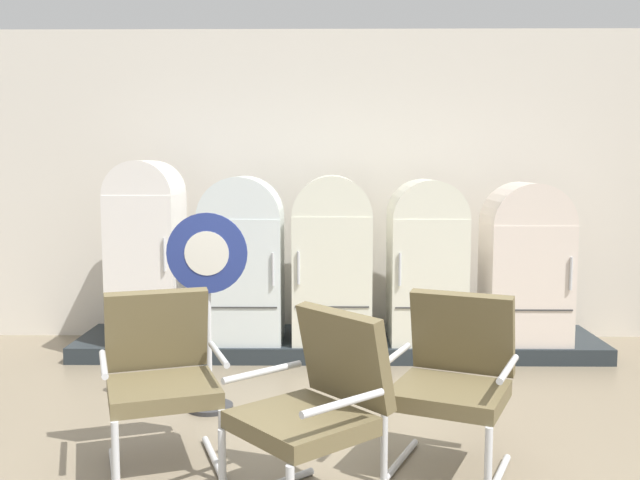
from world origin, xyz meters
name	(u,v)px	position (x,y,z in m)	size (l,w,h in m)	color
back_wall	(338,184)	(0.00, 3.66, 1.51)	(11.76, 0.12, 2.99)	silver
display_plinth	(338,344)	(0.00, 3.02, 0.07)	(4.71, 0.95, 0.14)	#242B2F
refrigerator_0	(147,245)	(-1.71, 2.92, 0.99)	(0.59, 0.69, 1.60)	white
refrigerator_1	(242,255)	(-0.86, 2.88, 0.91)	(0.71, 0.61, 1.46)	silver
refrigerator_2	(332,254)	(-0.06, 2.94, 0.91)	(0.68, 0.72, 1.47)	silver
refrigerator_3	(426,256)	(0.78, 2.93, 0.90)	(0.65, 0.70, 1.43)	silver
refrigerator_4	(526,259)	(1.65, 2.89, 0.88)	(0.71, 0.63, 1.41)	silver
armchair_left	(161,370)	(-1.05, 0.60, 0.54)	(0.80, 0.83, 0.98)	silver
armchair_right	(454,374)	(0.61, 0.55, 0.54)	(0.82, 0.85, 0.98)	silver
armchair_center	(316,401)	(-0.15, 0.09, 0.54)	(0.90, 0.89, 0.98)	silver
sign_stand	(208,307)	(-0.92, 1.46, 0.73)	(0.55, 0.32, 1.38)	#2D2D30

